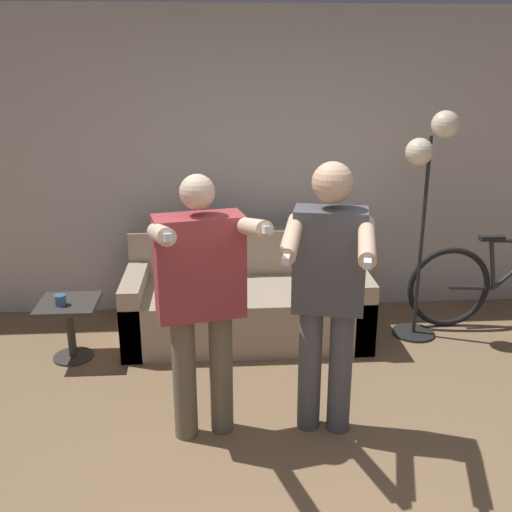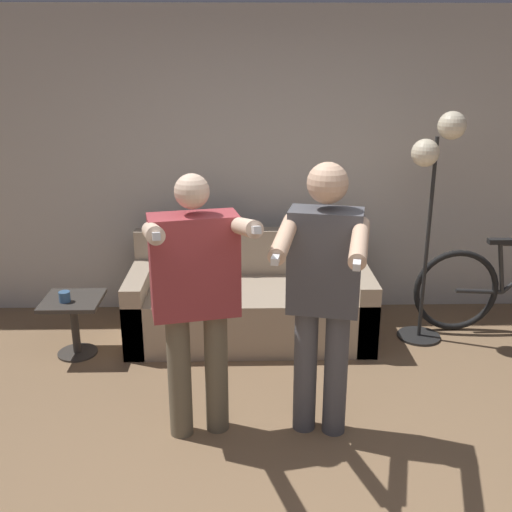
{
  "view_description": "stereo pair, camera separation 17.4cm",
  "coord_description": "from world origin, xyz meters",
  "px_view_note": "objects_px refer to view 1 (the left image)",
  "views": [
    {
      "loc": [
        -0.45,
        -2.47,
        2.19
      ],
      "look_at": [
        -0.19,
        1.35,
        0.92
      ],
      "focal_mm": 42.0,
      "sensor_mm": 36.0,
      "label": 1
    },
    {
      "loc": [
        -0.27,
        -2.48,
        2.19
      ],
      "look_at": [
        -0.19,
        1.35,
        0.92
      ],
      "focal_mm": 42.0,
      "sensor_mm": 36.0,
      "label": 2
    }
  ],
  "objects_px": {
    "cup": "(60,300)",
    "person_right": "(328,285)",
    "side_table": "(69,318)",
    "couch": "(246,304)",
    "person_left": "(201,291)",
    "bicycle": "(508,284)",
    "cat": "(208,221)",
    "floor_lamp": "(429,169)"
  },
  "relations": [
    {
      "from": "person_right",
      "to": "side_table",
      "type": "distance_m",
      "value": 2.13
    },
    {
      "from": "couch",
      "to": "person_left",
      "type": "distance_m",
      "value": 1.55
    },
    {
      "from": "cat",
      "to": "floor_lamp",
      "type": "relative_size",
      "value": 0.24
    },
    {
      "from": "bicycle",
      "to": "floor_lamp",
      "type": "bearing_deg",
      "value": -170.29
    },
    {
      "from": "cat",
      "to": "person_left",
      "type": "bearing_deg",
      "value": -90.86
    },
    {
      "from": "couch",
      "to": "cup",
      "type": "xyz_separation_m",
      "value": [
        -1.38,
        -0.37,
        0.23
      ]
    },
    {
      "from": "couch",
      "to": "person_left",
      "type": "bearing_deg",
      "value": -103.4
    },
    {
      "from": "cat",
      "to": "side_table",
      "type": "relative_size",
      "value": 0.94
    },
    {
      "from": "floor_lamp",
      "to": "cup",
      "type": "xyz_separation_m",
      "value": [
        -2.78,
        -0.28,
        -0.88
      ]
    },
    {
      "from": "person_right",
      "to": "floor_lamp",
      "type": "bearing_deg",
      "value": 64.87
    },
    {
      "from": "couch",
      "to": "bicycle",
      "type": "bearing_deg",
      "value": 1.36
    },
    {
      "from": "couch",
      "to": "side_table",
      "type": "bearing_deg",
      "value": -166.82
    },
    {
      "from": "person_right",
      "to": "side_table",
      "type": "bearing_deg",
      "value": 161.89
    },
    {
      "from": "cup",
      "to": "person_right",
      "type": "bearing_deg",
      "value": -29.05
    },
    {
      "from": "person_right",
      "to": "side_table",
      "type": "xyz_separation_m",
      "value": [
        -1.75,
        1.05,
        -0.63
      ]
    },
    {
      "from": "floor_lamp",
      "to": "cup",
      "type": "relative_size",
      "value": 21.66
    },
    {
      "from": "person_right",
      "to": "cat",
      "type": "height_order",
      "value": "person_right"
    },
    {
      "from": "cat",
      "to": "cup",
      "type": "distance_m",
      "value": 1.35
    },
    {
      "from": "cat",
      "to": "bicycle",
      "type": "xyz_separation_m",
      "value": [
        2.52,
        -0.27,
        -0.53
      ]
    },
    {
      "from": "person_left",
      "to": "person_right",
      "type": "xyz_separation_m",
      "value": [
        0.73,
        -0.0,
        0.02
      ]
    },
    {
      "from": "couch",
      "to": "cat",
      "type": "height_order",
      "value": "cat"
    },
    {
      "from": "side_table",
      "to": "cat",
      "type": "bearing_deg",
      "value": 31.24
    },
    {
      "from": "couch",
      "to": "cup",
      "type": "bearing_deg",
      "value": -165.01
    },
    {
      "from": "side_table",
      "to": "cup",
      "type": "height_order",
      "value": "cup"
    },
    {
      "from": "person_right",
      "to": "couch",
      "type": "bearing_deg",
      "value": 119.19
    },
    {
      "from": "floor_lamp",
      "to": "couch",
      "type": "bearing_deg",
      "value": 176.37
    },
    {
      "from": "cat",
      "to": "side_table",
      "type": "xyz_separation_m",
      "value": [
        -1.05,
        -0.64,
        -0.57
      ]
    },
    {
      "from": "floor_lamp",
      "to": "cup",
      "type": "distance_m",
      "value": 2.93
    },
    {
      "from": "couch",
      "to": "bicycle",
      "type": "xyz_separation_m",
      "value": [
        2.22,
        0.05,
        0.1
      ]
    },
    {
      "from": "floor_lamp",
      "to": "side_table",
      "type": "height_order",
      "value": "floor_lamp"
    },
    {
      "from": "person_right",
      "to": "cup",
      "type": "relative_size",
      "value": 19.76
    },
    {
      "from": "person_left",
      "to": "couch",
      "type": "bearing_deg",
      "value": 64.47
    },
    {
      "from": "cup",
      "to": "bicycle",
      "type": "height_order",
      "value": "bicycle"
    },
    {
      "from": "person_right",
      "to": "cat",
      "type": "relative_size",
      "value": 3.85
    },
    {
      "from": "floor_lamp",
      "to": "cup",
      "type": "bearing_deg",
      "value": -174.2
    },
    {
      "from": "cat",
      "to": "side_table",
      "type": "height_order",
      "value": "cat"
    },
    {
      "from": "cat",
      "to": "cup",
      "type": "height_order",
      "value": "cat"
    },
    {
      "from": "cat",
      "to": "side_table",
      "type": "bearing_deg",
      "value": -148.76
    },
    {
      "from": "floor_lamp",
      "to": "cat",
      "type": "bearing_deg",
      "value": 166.42
    },
    {
      "from": "person_left",
      "to": "bicycle",
      "type": "xyz_separation_m",
      "value": [
        2.54,
        1.41,
        -0.57
      ]
    },
    {
      "from": "person_left",
      "to": "cup",
      "type": "bearing_deg",
      "value": 124.82
    },
    {
      "from": "floor_lamp",
      "to": "bicycle",
      "type": "relative_size",
      "value": 1.05
    }
  ]
}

